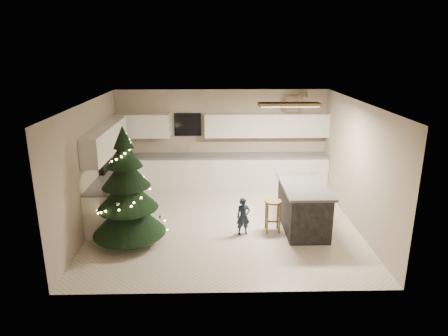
{
  "coord_description": "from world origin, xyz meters",
  "views": [
    {
      "loc": [
        -0.19,
        -7.85,
        3.65
      ],
      "look_at": [
        0.0,
        0.35,
        1.15
      ],
      "focal_mm": 32.0,
      "sensor_mm": 36.0,
      "label": 1
    }
  ],
  "objects_px": {
    "island": "(303,206)",
    "bar_stool": "(273,208)",
    "rocking_horse": "(294,102)",
    "toddler": "(243,216)",
    "christmas_tree": "(127,197)"
  },
  "relations": [
    {
      "from": "toddler",
      "to": "rocking_horse",
      "type": "bearing_deg",
      "value": 50.67
    },
    {
      "from": "bar_stool",
      "to": "christmas_tree",
      "type": "bearing_deg",
      "value": -171.38
    },
    {
      "from": "christmas_tree",
      "to": "bar_stool",
      "type": "bearing_deg",
      "value": 8.62
    },
    {
      "from": "christmas_tree",
      "to": "rocking_horse",
      "type": "height_order",
      "value": "rocking_horse"
    },
    {
      "from": "rocking_horse",
      "to": "toddler",
      "type": "bearing_deg",
      "value": 153.67
    },
    {
      "from": "christmas_tree",
      "to": "rocking_horse",
      "type": "relative_size",
      "value": 3.4
    },
    {
      "from": "island",
      "to": "rocking_horse",
      "type": "height_order",
      "value": "rocking_horse"
    },
    {
      "from": "christmas_tree",
      "to": "toddler",
      "type": "bearing_deg",
      "value": 7.56
    },
    {
      "from": "island",
      "to": "bar_stool",
      "type": "xyz_separation_m",
      "value": [
        -0.65,
        -0.13,
        0.02
      ]
    },
    {
      "from": "christmas_tree",
      "to": "toddler",
      "type": "xyz_separation_m",
      "value": [
        2.22,
        0.29,
        -0.56
      ]
    },
    {
      "from": "rocking_horse",
      "to": "bar_stool",
      "type": "bearing_deg",
      "value": 163.52
    },
    {
      "from": "island",
      "to": "rocking_horse",
      "type": "bearing_deg",
      "value": 85.29
    },
    {
      "from": "christmas_tree",
      "to": "toddler",
      "type": "height_order",
      "value": "christmas_tree"
    },
    {
      "from": "bar_stool",
      "to": "christmas_tree",
      "type": "distance_m",
      "value": 2.9
    },
    {
      "from": "island",
      "to": "rocking_horse",
      "type": "relative_size",
      "value": 2.51
    }
  ]
}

